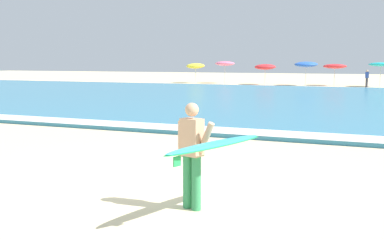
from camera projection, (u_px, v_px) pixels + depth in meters
ground_plane at (125, 183)px, 8.77m from camera, size 160.00×160.00×0.00m
sea at (292, 100)px, 26.91m from camera, size 120.00×28.00×0.14m
surf_foam at (224, 130)px, 14.57m from camera, size 120.00×1.29×0.01m
surfer_with_board at (202, 149)px, 7.00m from camera, size 1.24×2.31×1.73m
beach_umbrella_0 at (195, 66)px, 48.63m from camera, size 2.00×2.02×2.18m
beach_umbrella_1 at (225, 64)px, 47.93m from camera, size 2.07×2.08×2.38m
beach_umbrella_2 at (265, 67)px, 45.25m from camera, size 2.13×2.15×2.10m
beach_umbrella_3 at (306, 64)px, 43.45m from camera, size 2.22×2.25×2.37m
beach_umbrella_4 at (335, 66)px, 43.39m from camera, size 2.21×2.22×2.12m
beach_umbrella_5 at (381, 64)px, 41.25m from camera, size 2.18×2.19×2.29m
beachgoer_near_row_left at (367, 78)px, 40.91m from camera, size 0.32×0.20×1.58m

